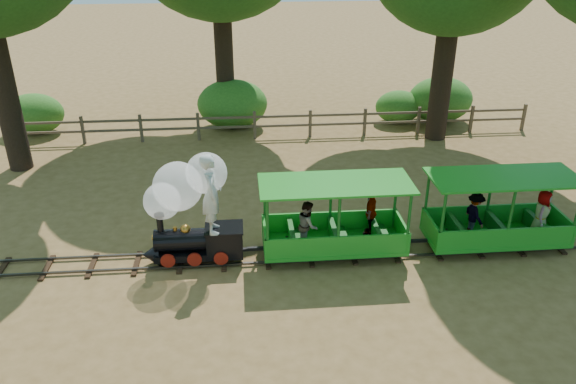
{
  "coord_description": "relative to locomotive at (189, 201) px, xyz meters",
  "views": [
    {
      "loc": [
        -1.5,
        -11.1,
        7.13
      ],
      "look_at": [
        -0.47,
        0.5,
        1.45
      ],
      "focal_mm": 35.0,
      "sensor_mm": 36.0,
      "label": 1
    }
  ],
  "objects": [
    {
      "name": "ground",
      "position": [
        2.69,
        -0.05,
        -1.54
      ],
      "size": [
        90.0,
        90.0,
        0.0
      ],
      "primitive_type": "plane",
      "color": "#9D7643",
      "rests_on": "ground"
    },
    {
      "name": "track",
      "position": [
        2.69,
        -0.05,
        -1.47
      ],
      "size": [
        22.0,
        1.0,
        0.1
      ],
      "color": "#3F3D3A",
      "rests_on": "ground"
    },
    {
      "name": "locomotive",
      "position": [
        0.0,
        0.0,
        0.0
      ],
      "size": [
        2.31,
        1.13,
        2.76
      ],
      "color": "black",
      "rests_on": "ground"
    },
    {
      "name": "carriage_front",
      "position": [
        3.25,
        -0.04,
        -0.78
      ],
      "size": [
        3.41,
        1.39,
        1.77
      ],
      "color": "#209321",
      "rests_on": "track"
    },
    {
      "name": "carriage_rear",
      "position": [
        7.18,
        -0.05,
        -0.78
      ],
      "size": [
        3.41,
        1.39,
        1.77
      ],
      "color": "#209321",
      "rests_on": "track"
    },
    {
      "name": "fence",
      "position": [
        2.69,
        7.95,
        -0.96
      ],
      "size": [
        18.1,
        0.1,
        1.0
      ],
      "color": "brown",
      "rests_on": "ground"
    },
    {
      "name": "shrub_west",
      "position": [
        -6.31,
        9.25,
        -0.81
      ],
      "size": [
        2.11,
        1.63,
        1.46
      ],
      "primitive_type": "ellipsoid",
      "color": "#2D6B1E",
      "rests_on": "ground"
    },
    {
      "name": "shrub_mid_w",
      "position": [
        0.92,
        9.25,
        -0.63
      ],
      "size": [
        2.62,
        2.01,
        1.81
      ],
      "primitive_type": "ellipsoid",
      "color": "#2D6B1E",
      "rests_on": "ground"
    },
    {
      "name": "shrub_mid_e",
      "position": [
        7.29,
        9.25,
        -0.92
      ],
      "size": [
        1.79,
        1.38,
        1.24
      ],
      "primitive_type": "ellipsoid",
      "color": "#2D6B1E",
      "rests_on": "ground"
    },
    {
      "name": "shrub_east",
      "position": [
        8.91,
        9.25,
        -0.68
      ],
      "size": [
        2.49,
        1.92,
        1.72
      ],
      "primitive_type": "ellipsoid",
      "color": "#2D6B1E",
      "rests_on": "ground"
    }
  ]
}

